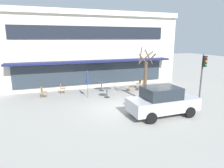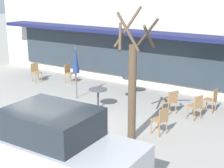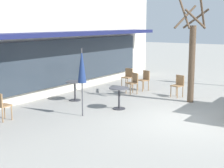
{
  "view_description": "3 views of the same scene",
  "coord_description": "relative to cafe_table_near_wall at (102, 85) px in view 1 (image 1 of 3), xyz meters",
  "views": [
    {
      "loc": [
        -4.43,
        -11.89,
        4.56
      ],
      "look_at": [
        0.8,
        3.08,
        0.92
      ],
      "focal_mm": 32.0,
      "sensor_mm": 36.0,
      "label": 1
    },
    {
      "loc": [
        7.29,
        -7.57,
        4.49
      ],
      "look_at": [
        0.6,
        2.87,
        0.94
      ],
      "focal_mm": 55.0,
      "sensor_mm": 36.0,
      "label": 2
    },
    {
      "loc": [
        -9.73,
        -3.69,
        2.97
      ],
      "look_at": [
        0.37,
        2.96,
        0.82
      ],
      "focal_mm": 55.0,
      "sensor_mm": 36.0,
      "label": 3
    }
  ],
  "objects": [
    {
      "name": "building_facade",
      "position": [
        -0.37,
        5.28,
        3.0
      ],
      "size": [
        17.4,
        9.1,
        7.03
      ],
      "color": "beige",
      "rests_on": "ground"
    },
    {
      "name": "cafe_chair_4",
      "position": [
        3.58,
        -0.25,
        0.01
      ],
      "size": [
        0.43,
        0.43,
        0.89
      ],
      "color": "#9E754C",
      "rests_on": "ground"
    },
    {
      "name": "street_tree",
      "position": [
        2.24,
        -3.83,
        1.27
      ],
      "size": [
        1.32,
        1.25,
        3.95
      ],
      "color": "brown",
      "rests_on": "ground"
    },
    {
      "name": "cafe_chair_2",
      "position": [
        2.85,
        -3.08,
        0.01
      ],
      "size": [
        0.5,
        0.5,
        0.89
      ],
      "color": "#9E754C",
      "rests_on": "ground"
    },
    {
      "name": "cafe_chair_3",
      "position": [
        2.38,
        -1.23,
        0.01
      ],
      "size": [
        0.54,
        0.54,
        0.89
      ],
      "color": "#9E754C",
      "rests_on": "ground"
    },
    {
      "name": "traffic_light_pole",
      "position": [
        6.54,
        -4.84,
        1.78
      ],
      "size": [
        0.26,
        0.44,
        3.4
      ],
      "color": "#47474C",
      "rests_on": "ground"
    },
    {
      "name": "cafe_table_near_wall",
      "position": [
        0.0,
        0.0,
        0.0
      ],
      "size": [
        0.7,
        0.7,
        0.76
      ],
      "color": "#333338",
      "rests_on": "ground"
    },
    {
      "name": "patio_umbrella_green_folded",
      "position": [
        -1.62,
        -1.64,
        1.11
      ],
      "size": [
        0.28,
        0.28,
        2.2
      ],
      "color": "#4C4C51",
      "rests_on": "ground"
    },
    {
      "name": "cafe_table_streetside",
      "position": [
        -0.19,
        -2.15,
        0.0
      ],
      "size": [
        0.7,
        0.7,
        0.76
      ],
      "color": "#333338",
      "rests_on": "ground"
    },
    {
      "name": "cafe_chair_0",
      "position": [
        3.33,
        -1.28,
        0.01
      ],
      "size": [
        0.52,
        0.52,
        0.89
      ],
      "color": "#9E754C",
      "rests_on": "ground"
    },
    {
      "name": "cafe_chair_1",
      "position": [
        -4.94,
        -0.63,
        0.01
      ],
      "size": [
        0.5,
        0.5,
        0.89
      ],
      "color": "#9E754C",
      "rests_on": "ground"
    },
    {
      "name": "parked_sedan",
      "position": [
        1.83,
        -6.76,
        0.36
      ],
      "size": [
        4.22,
        2.05,
        1.76
      ],
      "color": "#B7B7BC",
      "rests_on": "ground"
    },
    {
      "name": "cafe_chair_5",
      "position": [
        -3.44,
        0.08,
        0.01
      ],
      "size": [
        0.41,
        0.41,
        0.89
      ],
      "color": "#9E754C",
      "rests_on": "ground"
    },
    {
      "name": "ground_plane",
      "position": [
        -0.37,
        -4.68,
        -0.52
      ],
      "size": [
        80.0,
        80.0,
        0.0
      ],
      "primitive_type": "plane",
      "color": "#9E9B93"
    }
  ]
}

